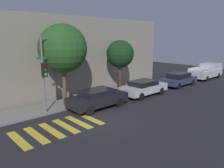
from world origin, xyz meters
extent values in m
plane|color=black|center=(0.00, 0.00, 0.00)|extent=(60.00, 60.00, 0.00)
cube|color=slate|center=(0.00, 4.38, 0.07)|extent=(26.00, 2.35, 0.14)
cube|color=gray|center=(0.00, 8.95, 3.42)|extent=(26.00, 6.00, 6.84)
cube|color=gold|center=(-4.75, 0.80, 0.00)|extent=(0.45, 2.60, 0.00)
cube|color=gold|center=(-3.85, 0.80, 0.00)|extent=(0.45, 2.60, 0.00)
cube|color=gold|center=(-2.96, 0.80, 0.00)|extent=(0.45, 2.60, 0.00)
cube|color=gold|center=(-2.07, 0.80, 0.00)|extent=(0.45, 2.60, 0.00)
cube|color=gold|center=(-1.17, 0.80, 0.00)|extent=(0.45, 2.60, 0.00)
cube|color=gold|center=(-0.28, 0.80, 0.00)|extent=(0.45, 2.60, 0.00)
cylinder|color=slate|center=(-2.00, 3.45, 2.58)|extent=(0.12, 0.12, 5.16)
cube|color=black|center=(-2.00, 3.24, 3.05)|extent=(0.30, 0.30, 0.90)
cylinder|color=#4C0C0C|center=(-2.00, 3.08, 3.32)|extent=(0.18, 0.02, 0.18)
cylinder|color=#593D0A|center=(-2.00, 3.08, 3.05)|extent=(0.18, 0.02, 0.18)
cylinder|color=#26E54C|center=(-2.00, 3.08, 2.78)|extent=(0.18, 0.02, 0.18)
cube|color=#19662D|center=(-2.00, 3.45, 3.79)|extent=(0.70, 0.02, 0.18)
cylinder|color=slate|center=(-1.27, 3.45, 5.01)|extent=(1.45, 0.08, 0.08)
sphere|color=#F9E5B2|center=(-0.55, 3.45, 4.91)|extent=(0.36, 0.36, 0.36)
cube|color=black|center=(1.44, 2.10, 0.66)|extent=(4.48, 1.83, 0.67)
cube|color=black|center=(1.33, 2.10, 1.20)|extent=(2.33, 1.61, 0.43)
cylinder|color=black|center=(2.83, 2.92, 0.32)|extent=(0.65, 0.22, 0.65)
cylinder|color=black|center=(2.83, 1.28, 0.32)|extent=(0.65, 0.22, 0.65)
cylinder|color=black|center=(0.05, 2.92, 0.32)|extent=(0.65, 0.22, 0.65)
cylinder|color=black|center=(0.05, 1.28, 0.32)|extent=(0.65, 0.22, 0.65)
cube|color=#B7BABF|center=(6.69, 2.10, 0.63)|extent=(4.55, 1.85, 0.62)
cube|color=black|center=(6.58, 2.10, 1.15)|extent=(2.36, 1.62, 0.41)
cylinder|color=black|center=(8.10, 2.93, 0.32)|extent=(0.65, 0.22, 0.65)
cylinder|color=black|center=(8.10, 1.27, 0.32)|extent=(0.65, 0.22, 0.65)
cylinder|color=black|center=(5.28, 2.93, 0.32)|extent=(0.65, 0.22, 0.65)
cylinder|color=black|center=(5.28, 1.27, 0.32)|extent=(0.65, 0.22, 0.65)
cube|color=#2D3351|center=(12.50, 2.10, 0.61)|extent=(4.46, 1.83, 0.57)
cube|color=black|center=(12.39, 2.10, 1.15)|extent=(2.32, 1.61, 0.51)
cylinder|color=black|center=(13.88, 2.93, 0.32)|extent=(0.65, 0.22, 0.65)
cylinder|color=black|center=(13.88, 1.27, 0.32)|extent=(0.65, 0.22, 0.65)
cylinder|color=black|center=(11.12, 2.93, 0.32)|extent=(0.65, 0.22, 0.65)
cylinder|color=black|center=(11.12, 1.27, 0.32)|extent=(0.65, 0.22, 0.65)
cube|color=#BCBCC1|center=(18.67, 2.10, 0.75)|extent=(5.25, 2.09, 0.85)
cube|color=#BCBCC1|center=(20.12, 2.10, 1.49)|extent=(2.36, 1.92, 0.64)
cube|color=#BCBCC1|center=(17.36, 3.02, 1.31)|extent=(2.63, 0.08, 0.28)
cube|color=#BCBCC1|center=(17.36, 1.18, 1.31)|extent=(2.63, 0.08, 0.28)
cylinder|color=black|center=(20.30, 3.06, 0.32)|extent=(0.65, 0.22, 0.65)
cylinder|color=black|center=(20.30, 1.14, 0.32)|extent=(0.65, 0.22, 0.65)
cylinder|color=black|center=(17.05, 3.06, 0.32)|extent=(0.65, 0.22, 0.65)
cylinder|color=black|center=(17.05, 1.14, 0.32)|extent=(0.65, 0.22, 0.65)
cylinder|color=brown|center=(-0.12, 4.07, 1.50)|extent=(0.29, 0.29, 3.00)
sphere|color=#234C1E|center=(-0.12, 4.07, 4.30)|extent=(3.48, 3.48, 3.48)
cylinder|color=#42301E|center=(5.61, 4.07, 1.35)|extent=(0.28, 0.28, 2.70)
sphere|color=#143316|center=(5.61, 4.07, 3.63)|extent=(2.46, 2.46, 2.46)
camera|label=1|loc=(-8.16, -9.85, 5.07)|focal=35.00mm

